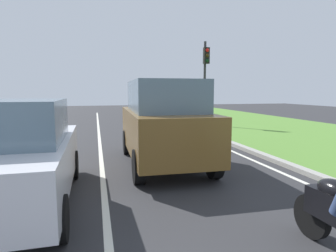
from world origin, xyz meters
TOP-DOWN VIEW (x-y plane):
  - ground_plane at (0.00, 14.00)m, footprint 60.00×60.00m
  - lane_line_center at (-0.70, 14.00)m, footprint 0.12×32.00m
  - lane_line_right_edge at (3.60, 14.00)m, footprint 0.12×32.00m
  - grass_verge_right at (8.50, 14.00)m, footprint 9.00×48.00m
  - curb_right at (4.10, 14.00)m, footprint 0.24×48.00m
  - car_suv_ahead at (0.96, 9.71)m, footprint 2.07×4.55m
  - car_sedan_left_lane at (-2.15, 7.51)m, footprint 1.88×4.32m
  - traffic_light_near_right at (5.33, 17.72)m, footprint 0.32×0.50m

SIDE VIEW (x-z plane):
  - ground_plane at x=0.00m, z-range 0.00..0.00m
  - lane_line_center at x=-0.70m, z-range 0.00..0.01m
  - lane_line_right_edge at x=3.60m, z-range 0.00..0.01m
  - grass_verge_right at x=8.50m, z-range 0.00..0.06m
  - curb_right at x=4.10m, z-range 0.00..0.12m
  - car_sedan_left_lane at x=-2.15m, z-range -0.01..1.85m
  - car_suv_ahead at x=0.96m, z-range 0.03..2.31m
  - traffic_light_near_right at x=5.33m, z-range 0.79..5.61m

